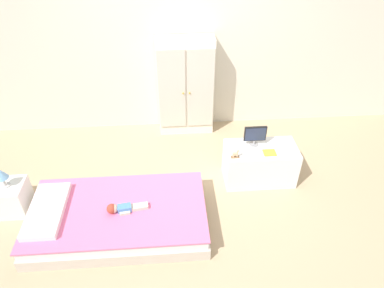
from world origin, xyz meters
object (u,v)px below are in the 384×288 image
object	(u,v)px
nightstand	(11,198)
rocking_horse_toy	(236,154)
wardrobe	(186,87)
table_lamp	(1,174)
tv_stand	(260,164)
tv_monitor	(255,135)
doll	(120,208)
bed	(119,217)
book_yellow	(270,153)

from	to	relation	value
nightstand	rocking_horse_toy	distance (m)	2.37
wardrobe	nightstand	bearing A→B (deg)	-144.41
table_lamp	rocking_horse_toy	bearing A→B (deg)	3.67
tv_stand	tv_monitor	world-z (taller)	tv_monitor
wardrobe	rocking_horse_toy	world-z (taller)	wardrobe
tv_stand	tv_monitor	size ratio (longest dim) A/B	3.25
doll	wardrobe	xyz separation A→B (m)	(0.73, 1.69, 0.37)
table_lamp	doll	bearing A→B (deg)	-16.24
table_lamp	bed	bearing A→B (deg)	-15.02
wardrobe	tv_stand	bearing A→B (deg)	-54.10
bed	doll	bearing A→B (deg)	-47.47
doll	tv_monitor	world-z (taller)	tv_monitor
bed	tv_stand	world-z (taller)	tv_stand
rocking_horse_toy	book_yellow	distance (m)	0.38
table_lamp	book_yellow	xyz separation A→B (m)	(2.72, 0.19, -0.05)
nightstand	table_lamp	distance (m)	0.32
table_lamp	tv_monitor	distance (m)	2.61
rocking_horse_toy	table_lamp	bearing A→B (deg)	-176.33
bed	table_lamp	xyz separation A→B (m)	(-1.12, 0.30, 0.37)
wardrobe	tv_stand	size ratio (longest dim) A/B	1.65
doll	nightstand	xyz separation A→B (m)	(-1.15, 0.34, -0.11)
rocking_horse_toy	bed	bearing A→B (deg)	-159.74
nightstand	bed	bearing A→B (deg)	-15.02
doll	wardrobe	distance (m)	1.88
bed	doll	distance (m)	0.17
wardrobe	bed	bearing A→B (deg)	-114.91
doll	rocking_horse_toy	size ratio (longest dim) A/B	3.72
table_lamp	tv_monitor	xyz separation A→B (m)	(2.58, 0.35, 0.08)
tv_stand	book_yellow	bearing A→B (deg)	-57.42
bed	nightstand	distance (m)	1.16
doll	rocking_horse_toy	world-z (taller)	rocking_horse_toy
doll	bed	bearing A→B (deg)	132.53
tv_monitor	book_yellow	size ratio (longest dim) A/B	1.84
nightstand	tv_stand	distance (m)	2.68
nightstand	book_yellow	xyz separation A→B (m)	(2.72, 0.19, 0.28)
rocking_horse_toy	nightstand	bearing A→B (deg)	-176.33
bed	tv_stand	bearing A→B (deg)	20.82
nightstand	rocking_horse_toy	bearing A→B (deg)	3.67
tv_stand	rocking_horse_toy	xyz separation A→B (m)	(-0.32, -0.13, 0.27)
tv_stand	doll	bearing A→B (deg)	-157.62
nightstand	book_yellow	size ratio (longest dim) A/B	2.58
nightstand	table_lamp	bearing A→B (deg)	0.00
bed	nightstand	bearing A→B (deg)	164.98
doll	book_yellow	world-z (taller)	book_yellow
tv_stand	tv_monitor	distance (m)	0.37
doll	rocking_horse_toy	bearing A→B (deg)	22.22
wardrobe	tv_monitor	distance (m)	1.22
bed	rocking_horse_toy	distance (m)	1.35
wardrobe	tv_monitor	world-z (taller)	wardrobe
wardrobe	book_yellow	size ratio (longest dim) A/B	9.88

